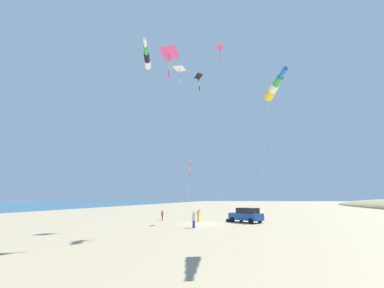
{
  "coord_description": "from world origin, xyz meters",
  "views": [
    {
      "loc": [
        -4.86,
        33.31,
        3.02
      ],
      "look_at": [
        0.65,
        5.73,
        8.89
      ],
      "focal_mm": 24.5,
      "sensor_mm": 36.0,
      "label": 1
    }
  ],
  "objects_px": {
    "kite_delta_yellow_midlevel": "(198,77)",
    "kite_windsock_purple_drifting": "(274,88)",
    "person_adult_flyer": "(194,218)",
    "kite_delta_red_high_left": "(220,49)",
    "person_child_green_jacket": "(198,215)",
    "kite_delta_magenta_far_left": "(180,69)",
    "person_child_grey_jacket": "(162,215)",
    "kite_windsock_orange_high_right": "(147,58)",
    "parked_car": "(246,215)",
    "kite_delta_small_distant": "(189,163)",
    "kite_delta_blue_topmost": "(169,54)",
    "cooler_box": "(228,220)"
  },
  "relations": [
    {
      "from": "kite_delta_yellow_midlevel",
      "to": "kite_windsock_purple_drifting",
      "type": "height_order",
      "value": "kite_delta_yellow_midlevel"
    },
    {
      "from": "person_adult_flyer",
      "to": "kite_delta_red_high_left",
      "type": "bearing_deg",
      "value": -156.43
    },
    {
      "from": "person_child_green_jacket",
      "to": "person_adult_flyer",
      "type": "bearing_deg",
      "value": 96.17
    },
    {
      "from": "kite_delta_magenta_far_left",
      "to": "kite_delta_red_high_left",
      "type": "height_order",
      "value": "kite_delta_red_high_left"
    },
    {
      "from": "person_adult_flyer",
      "to": "kite_delta_yellow_midlevel",
      "type": "relative_size",
      "value": 0.11
    },
    {
      "from": "person_child_green_jacket",
      "to": "person_child_grey_jacket",
      "type": "xyz_separation_m",
      "value": [
        5.47,
        -1.55,
        -0.17
      ]
    },
    {
      "from": "person_adult_flyer",
      "to": "person_child_green_jacket",
      "type": "bearing_deg",
      "value": -83.83
    },
    {
      "from": "person_child_green_jacket",
      "to": "kite_windsock_orange_high_right",
      "type": "height_order",
      "value": "kite_windsock_orange_high_right"
    },
    {
      "from": "person_adult_flyer",
      "to": "kite_delta_red_high_left",
      "type": "distance_m",
      "value": 20.51
    },
    {
      "from": "parked_car",
      "to": "person_child_grey_jacket",
      "type": "bearing_deg",
      "value": -6.66
    },
    {
      "from": "parked_car",
      "to": "person_adult_flyer",
      "type": "relative_size",
      "value": 2.48
    },
    {
      "from": "kite_delta_small_distant",
      "to": "person_adult_flyer",
      "type": "bearing_deg",
      "value": 106.72
    },
    {
      "from": "parked_car",
      "to": "kite_delta_blue_topmost",
      "type": "height_order",
      "value": "kite_delta_blue_topmost"
    },
    {
      "from": "kite_delta_yellow_midlevel",
      "to": "kite_windsock_orange_high_right",
      "type": "distance_m",
      "value": 9.73
    },
    {
      "from": "parked_car",
      "to": "kite_delta_blue_topmost",
      "type": "relative_size",
      "value": 0.27
    },
    {
      "from": "kite_delta_magenta_far_left",
      "to": "kite_delta_blue_topmost",
      "type": "relative_size",
      "value": 1.22
    },
    {
      "from": "person_adult_flyer",
      "to": "kite_delta_blue_topmost",
      "type": "xyz_separation_m",
      "value": [
        1.03,
        6.75,
        15.23
      ]
    },
    {
      "from": "cooler_box",
      "to": "kite_delta_blue_topmost",
      "type": "bearing_deg",
      "value": 74.71
    },
    {
      "from": "kite_windsock_orange_high_right",
      "to": "kite_delta_yellow_midlevel",
      "type": "bearing_deg",
      "value": 153.84
    },
    {
      "from": "cooler_box",
      "to": "person_adult_flyer",
      "type": "bearing_deg",
      "value": 69.61
    },
    {
      "from": "person_child_green_jacket",
      "to": "kite_delta_small_distant",
      "type": "distance_m",
      "value": 7.04
    },
    {
      "from": "parked_car",
      "to": "kite_windsock_orange_high_right",
      "type": "bearing_deg",
      "value": 27.46
    },
    {
      "from": "parked_car",
      "to": "kite_windsock_purple_drifting",
      "type": "relative_size",
      "value": 0.25
    },
    {
      "from": "kite_delta_red_high_left",
      "to": "kite_windsock_orange_high_right",
      "type": "bearing_deg",
      "value": 0.59
    },
    {
      "from": "kite_delta_magenta_far_left",
      "to": "kite_windsock_purple_drifting",
      "type": "height_order",
      "value": "kite_delta_magenta_far_left"
    },
    {
      "from": "cooler_box",
      "to": "kite_windsock_orange_high_right",
      "type": "xyz_separation_m",
      "value": [
        9.53,
        7.04,
        20.75
      ]
    },
    {
      "from": "parked_car",
      "to": "kite_delta_red_high_left",
      "type": "relative_size",
      "value": 0.21
    },
    {
      "from": "parked_car",
      "to": "person_child_grey_jacket",
      "type": "distance_m",
      "value": 11.78
    },
    {
      "from": "person_adult_flyer",
      "to": "kite_windsock_orange_high_right",
      "type": "distance_m",
      "value": 21.02
    },
    {
      "from": "cooler_box",
      "to": "kite_delta_small_distant",
      "type": "xyz_separation_m",
      "value": [
        4.76,
        2.72,
        7.48
      ]
    },
    {
      "from": "kite_delta_yellow_midlevel",
      "to": "kite_delta_magenta_far_left",
      "type": "bearing_deg",
      "value": -58.49
    },
    {
      "from": "cooler_box",
      "to": "kite_windsock_orange_high_right",
      "type": "bearing_deg",
      "value": 36.48
    },
    {
      "from": "person_adult_flyer",
      "to": "kite_delta_blue_topmost",
      "type": "distance_m",
      "value": 16.69
    },
    {
      "from": "cooler_box",
      "to": "kite_windsock_purple_drifting",
      "type": "distance_m",
      "value": 21.08
    },
    {
      "from": "cooler_box",
      "to": "kite_windsock_purple_drifting",
      "type": "height_order",
      "value": "kite_windsock_purple_drifting"
    },
    {
      "from": "kite_delta_blue_topmost",
      "to": "kite_delta_small_distant",
      "type": "xyz_separation_m",
      "value": [
        0.64,
        -12.33,
        -8.54
      ]
    },
    {
      "from": "person_child_green_jacket",
      "to": "person_child_grey_jacket",
      "type": "relative_size",
      "value": 1.23
    },
    {
      "from": "parked_car",
      "to": "person_child_grey_jacket",
      "type": "height_order",
      "value": "parked_car"
    },
    {
      "from": "kite_delta_blue_topmost",
      "to": "kite_windsock_purple_drifting",
      "type": "height_order",
      "value": "kite_delta_blue_topmost"
    },
    {
      "from": "cooler_box",
      "to": "kite_delta_yellow_midlevel",
      "type": "height_order",
      "value": "kite_delta_yellow_midlevel"
    },
    {
      "from": "kite_delta_blue_topmost",
      "to": "person_child_green_jacket",
      "type": "bearing_deg",
      "value": -91.02
    },
    {
      "from": "person_adult_flyer",
      "to": "kite_windsock_purple_drifting",
      "type": "relative_size",
      "value": 0.1
    },
    {
      "from": "kite_delta_red_high_left",
      "to": "person_child_grey_jacket",
      "type": "bearing_deg",
      "value": -38.53
    },
    {
      "from": "person_child_grey_jacket",
      "to": "person_child_green_jacket",
      "type": "bearing_deg",
      "value": 164.16
    },
    {
      "from": "person_child_green_jacket",
      "to": "kite_delta_small_distant",
      "type": "bearing_deg",
      "value": 61.81
    },
    {
      "from": "kite_delta_blue_topmost",
      "to": "kite_windsock_purple_drifting",
      "type": "relative_size",
      "value": 0.92
    },
    {
      "from": "cooler_box",
      "to": "kite_windsock_orange_high_right",
      "type": "height_order",
      "value": "kite_windsock_orange_high_right"
    },
    {
      "from": "parked_car",
      "to": "cooler_box",
      "type": "height_order",
      "value": "parked_car"
    },
    {
      "from": "person_child_green_jacket",
      "to": "kite_delta_magenta_far_left",
      "type": "bearing_deg",
      "value": 64.78
    },
    {
      "from": "kite_delta_yellow_midlevel",
      "to": "kite_windsock_orange_high_right",
      "type": "height_order",
      "value": "kite_windsock_orange_high_right"
    }
  ]
}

